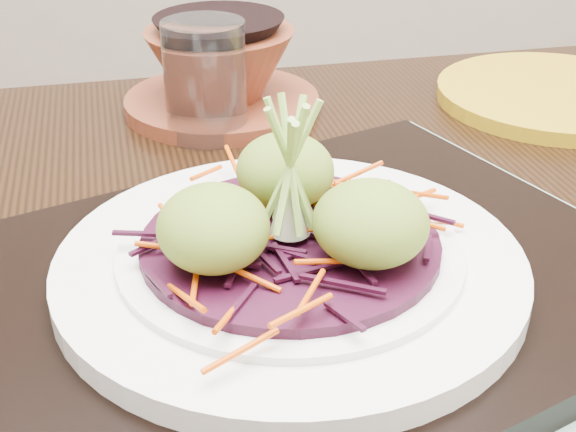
{
  "coord_description": "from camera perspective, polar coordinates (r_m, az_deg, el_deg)",
  "views": [
    {
      "loc": [
        -0.03,
        -0.49,
        1.0
      ],
      "look_at": [
        -0.0,
        -0.08,
        0.77
      ],
      "focal_mm": 50.0,
      "sensor_mm": 36.0,
      "label": 1
    }
  ],
  "objects": [
    {
      "name": "dining_table",
      "position": [
        0.58,
        1.77,
        -10.87
      ],
      "size": [
        1.26,
        0.95,
        0.72
      ],
      "rotation": [
        0.0,
        0.0,
        0.17
      ],
      "color": "black",
      "rests_on": "ground"
    },
    {
      "name": "placemat",
      "position": [
        0.48,
        0.14,
        -6.4
      ],
      "size": [
        0.59,
        0.55,
        0.0
      ],
      "primitive_type": "cube",
      "rotation": [
        0.0,
        0.0,
        0.48
      ],
      "color": "#85AC9A",
      "rests_on": "dining_table"
    },
    {
      "name": "serving_tray",
      "position": [
        0.47,
        0.15,
        -5.27
      ],
      "size": [
        0.51,
        0.47,
        0.02
      ],
      "primitive_type": "cube",
      "rotation": [
        0.0,
        0.0,
        0.48
      ],
      "color": "black",
      "rests_on": "placemat"
    },
    {
      "name": "white_plate",
      "position": [
        0.46,
        0.15,
        -3.39
      ],
      "size": [
        0.27,
        0.27,
        0.02
      ],
      "color": "white",
      "rests_on": "serving_tray"
    },
    {
      "name": "cabbage_bed",
      "position": [
        0.45,
        0.15,
        -1.93
      ],
      "size": [
        0.17,
        0.17,
        0.01
      ],
      "primitive_type": "cylinder",
      "color": "#350A1F",
      "rests_on": "white_plate"
    },
    {
      "name": "carrot_julienne",
      "position": [
        0.45,
        0.15,
        -1.02
      ],
      "size": [
        0.21,
        0.21,
        0.01
      ],
      "primitive_type": null,
      "color": "#CD4503",
      "rests_on": "cabbage_bed"
    },
    {
      "name": "guacamole_scoops",
      "position": [
        0.44,
        0.16,
        0.7
      ],
      "size": [
        0.15,
        0.13,
        0.05
      ],
      "color": "olive",
      "rests_on": "cabbage_bed"
    },
    {
      "name": "scallion_garnish",
      "position": [
        0.43,
        0.16,
        3.14
      ],
      "size": [
        0.06,
        0.06,
        0.09
      ],
      "primitive_type": null,
      "color": "#8CB849",
      "rests_on": "cabbage_bed"
    },
    {
      "name": "water_glass",
      "position": [
        0.69,
        -5.9,
        9.6
      ],
      "size": [
        0.1,
        0.1,
        0.1
      ],
      "primitive_type": "cylinder",
      "rotation": [
        0.0,
        0.0,
        0.51
      ],
      "color": "white",
      "rests_on": "dining_table"
    },
    {
      "name": "terracotta_bowl_set",
      "position": [
        0.75,
        -4.79,
        9.97
      ],
      "size": [
        0.2,
        0.2,
        0.08
      ],
      "rotation": [
        0.0,
        0.0,
        0.1
      ],
      "color": "maroon",
      "rests_on": "dining_table"
    },
    {
      "name": "yellow_plate",
      "position": [
        0.82,
        18.51,
        8.18
      ],
      "size": [
        0.27,
        0.27,
        0.01
      ],
      "primitive_type": "cylinder",
      "rotation": [
        0.0,
        0.0,
        -0.24
      ],
      "color": "#AA8412",
      "rests_on": "dining_table"
    }
  ]
}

